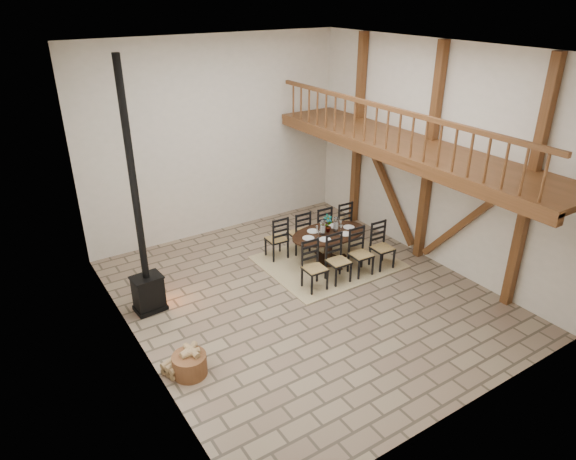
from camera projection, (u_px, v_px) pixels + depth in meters
ground at (305, 295)px, 10.96m from camera, size 8.00×8.00×0.00m
room_shell at (356, 150)px, 10.25m from camera, size 7.02×8.02×5.01m
rug at (328, 262)px, 12.28m from camera, size 3.00×2.50×0.02m
dining_table at (328, 248)px, 12.12m from camera, size 2.41×2.19×1.22m
wood_stove at (144, 260)px, 10.00m from camera, size 0.63×0.51×5.00m
log_basket at (190, 364)px, 8.65m from camera, size 0.58×0.58×0.48m
log_stack at (174, 368)px, 8.71m from camera, size 0.43×0.43×0.23m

